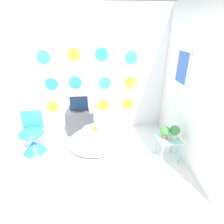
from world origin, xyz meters
The scene contains 12 objects.
ground_plane centered at (0.00, 0.00, 0.00)m, with size 12.00×12.00×0.00m, color white.
wall_back_dotted centered at (0.00, 1.74, 1.30)m, with size 4.22×0.05×2.60m.
wall_right centered at (1.63, 0.86, 1.30)m, with size 0.06×2.72×2.60m.
bathtub centered at (0.05, 0.70, 0.29)m, with size 0.92×0.52×0.57m.
rubber_duck centered at (0.08, 0.64, 0.62)m, with size 0.08×0.09×0.10m.
chair centered at (-1.11, 0.92, 0.27)m, with size 0.45×0.45×0.78m.
tv_cabinet centered at (-0.26, 1.52, 0.27)m, with size 0.59×0.33×0.54m.
tv centered at (-0.26, 1.52, 0.69)m, with size 0.38×0.12×0.34m.
vase centered at (-0.01, 1.41, 0.62)m, with size 0.08×0.08×0.19m.
side_table centered at (1.34, 0.49, 0.34)m, with size 0.37×0.36×0.43m.
potted_plant_left centered at (1.26, 0.51, 0.56)m, with size 0.16×0.16×0.23m.
potted_plant_right centered at (1.42, 0.50, 0.56)m, with size 0.17×0.17×0.25m.
Camera 1 is at (0.12, -1.94, 2.15)m, focal length 28.00 mm.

